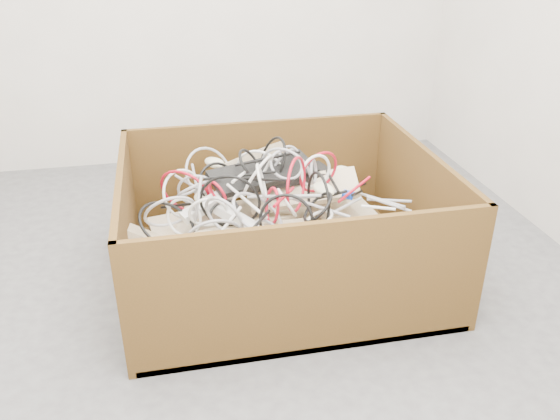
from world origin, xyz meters
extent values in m
plane|color=#49494B|center=(0.00, 0.00, 0.00)|extent=(3.00, 3.00, 0.00)
cube|color=#BDB7AF|center=(0.00, -1.50, 1.25)|extent=(3.00, 0.04, 2.50)
cube|color=#422D10|center=(0.16, 0.06, 0.01)|extent=(1.26, 1.05, 0.03)
cube|color=#422D10|center=(0.16, 0.57, 0.26)|extent=(1.26, 0.02, 0.52)
cube|color=#422D10|center=(0.16, -0.46, 0.26)|extent=(1.26, 0.03, 0.52)
cube|color=#422D10|center=(0.78, 0.06, 0.26)|extent=(0.02, 1.00, 0.52)
cube|color=#422D10|center=(-0.46, 0.06, 0.26)|extent=(0.03, 1.00, 0.52)
cube|color=#C1AE90|center=(0.16, 0.08, 0.08)|extent=(1.11, 0.96, 0.20)
cube|color=#C1AE90|center=(0.05, 0.00, 0.17)|extent=(0.79, 0.71, 0.22)
cube|color=#C6B38C|center=(-0.15, 0.14, 0.21)|extent=(0.49, 0.32, 0.09)
cube|color=#C6B38C|center=(0.48, 0.06, 0.18)|extent=(0.34, 0.48, 0.18)
cube|color=#C6B38C|center=(0.24, -0.20, 0.22)|extent=(0.23, 0.48, 0.14)
cube|color=#C6B38C|center=(-0.27, -0.07, 0.25)|extent=(0.46, 0.34, 0.23)
cube|color=#C6B38C|center=(0.43, -0.18, 0.27)|extent=(0.39, 0.45, 0.21)
cube|color=#C6B38C|center=(0.14, 0.46, 0.33)|extent=(0.44, 0.32, 0.18)
cube|color=#C6B38C|center=(0.02, 0.03, 0.27)|extent=(0.44, 0.43, 0.18)
cube|color=#C6B38C|center=(0.28, 0.16, 0.34)|extent=(0.47, 0.23, 0.15)
cube|color=black|center=(0.19, 0.24, 0.37)|extent=(0.49, 0.25, 0.04)
cube|color=black|center=(0.11, 0.21, 0.42)|extent=(0.49, 0.31, 0.07)
ellipsoid|color=beige|center=(-0.14, 0.21, 0.34)|extent=(0.12, 0.13, 0.04)
ellipsoid|color=beige|center=(0.50, 0.28, 0.36)|extent=(0.09, 0.13, 0.04)
ellipsoid|color=beige|center=(-0.11, -0.17, 0.30)|extent=(0.12, 0.08, 0.04)
ellipsoid|color=beige|center=(0.30, -0.07, 0.45)|extent=(0.10, 0.13, 0.04)
ellipsoid|color=beige|center=(-0.07, 0.39, 0.41)|extent=(0.12, 0.13, 0.04)
cube|color=silver|center=(-0.12, 0.09, 0.36)|extent=(0.27, 0.16, 0.11)
cube|color=silver|center=(-0.02, -0.06, 0.34)|extent=(0.20, 0.22, 0.08)
cube|color=blue|center=(0.44, 0.04, 0.36)|extent=(0.06, 0.06, 0.03)
torus|color=silver|center=(0.07, 0.11, 0.45)|extent=(0.19, 0.21, 0.25)
torus|color=#A80C1C|center=(0.20, -0.05, 0.47)|extent=(0.16, 0.27, 0.30)
torus|color=#939398|center=(0.06, -0.21, 0.37)|extent=(0.12, 0.14, 0.10)
torus|color=#939398|center=(0.03, -0.13, 0.40)|extent=(0.25, 0.30, 0.19)
torus|color=#939398|center=(0.30, 0.09, 0.46)|extent=(0.07, 0.11, 0.13)
torus|color=silver|center=(0.26, -0.16, 0.38)|extent=(0.14, 0.15, 0.06)
torus|color=#939398|center=(0.22, 0.30, 0.41)|extent=(0.18, 0.16, 0.21)
torus|color=black|center=(-0.08, 0.22, 0.38)|extent=(0.25, 0.13, 0.24)
torus|color=silver|center=(-0.24, 0.04, 0.33)|extent=(0.20, 0.13, 0.22)
torus|color=#939398|center=(-0.19, 0.16, 0.39)|extent=(0.17, 0.13, 0.14)
torus|color=#A80C1C|center=(0.09, -0.11, 0.42)|extent=(0.05, 0.21, 0.20)
torus|color=black|center=(-0.06, -0.02, 0.41)|extent=(0.32, 0.11, 0.33)
torus|color=#939398|center=(-0.16, 0.20, 0.36)|extent=(0.21, 0.10, 0.19)
torus|color=black|center=(0.28, -0.08, 0.41)|extent=(0.04, 0.32, 0.32)
torus|color=silver|center=(0.15, -0.09, 0.42)|extent=(0.08, 0.15, 0.14)
torus|color=black|center=(0.17, 0.30, 0.43)|extent=(0.11, 0.28, 0.27)
torus|color=#939398|center=(-0.11, 0.32, 0.38)|extent=(0.30, 0.21, 0.29)
torus|color=black|center=(0.12, -0.19, 0.39)|extent=(0.24, 0.14, 0.23)
torus|color=#939398|center=(-0.13, -0.15, 0.32)|extent=(0.32, 0.13, 0.30)
torus|color=#939398|center=(0.21, 0.20, 0.41)|extent=(0.21, 0.22, 0.27)
torus|color=#939398|center=(-0.10, -0.15, 0.41)|extent=(0.16, 0.19, 0.24)
torus|color=#939398|center=(0.20, 0.15, 0.47)|extent=(0.18, 0.16, 0.12)
torus|color=black|center=(-0.30, -0.03, 0.34)|extent=(0.28, 0.28, 0.17)
torus|color=black|center=(0.25, -0.16, 0.42)|extent=(0.15, 0.21, 0.16)
torus|color=#939398|center=(-0.17, 0.08, 0.38)|extent=(0.07, 0.28, 0.28)
torus|color=silver|center=(0.30, 0.06, 0.47)|extent=(0.20, 0.08, 0.20)
torus|color=#939398|center=(0.25, 0.32, 0.43)|extent=(0.14, 0.09, 0.15)
torus|color=silver|center=(-0.22, 0.22, 0.34)|extent=(0.20, 0.22, 0.26)
torus|color=#939398|center=(-0.29, 0.02, 0.37)|extent=(0.26, 0.17, 0.21)
torus|color=#A80C1C|center=(-0.09, 0.16, 0.37)|extent=(0.10, 0.12, 0.12)
torus|color=silver|center=(-0.14, -0.02, 0.37)|extent=(0.17, 0.07, 0.16)
torus|color=black|center=(0.05, 0.16, 0.48)|extent=(0.13, 0.19, 0.16)
torus|color=silver|center=(0.07, 0.00, 0.47)|extent=(0.07, 0.19, 0.19)
torus|color=silver|center=(0.12, 0.31, 0.38)|extent=(0.28, 0.14, 0.30)
torus|color=#A80C1C|center=(-0.10, 0.05, 0.41)|extent=(0.09, 0.14, 0.16)
torus|color=black|center=(-0.08, -0.04, 0.38)|extent=(0.17, 0.17, 0.07)
torus|color=#A80C1C|center=(0.33, 0.11, 0.44)|extent=(0.22, 0.11, 0.22)
torus|color=#A80C1C|center=(-0.22, 0.21, 0.36)|extent=(0.29, 0.18, 0.32)
cylinder|color=#939398|center=(0.56, 0.06, 0.32)|extent=(0.18, 0.25, 0.03)
cylinder|color=#939398|center=(0.41, -0.02, 0.34)|extent=(0.14, 0.06, 0.05)
cylinder|color=silver|center=(0.00, -0.04, 0.42)|extent=(0.13, 0.26, 0.05)
cylinder|color=black|center=(0.38, 0.07, 0.41)|extent=(0.02, 0.20, 0.02)
cylinder|color=silver|center=(-0.07, -0.12, 0.38)|extent=(0.10, 0.14, 0.04)
cylinder|color=black|center=(0.02, -0.21, 0.41)|extent=(0.12, 0.17, 0.02)
cylinder|color=black|center=(0.14, 0.22, 0.47)|extent=(0.29, 0.07, 0.03)
cylinder|color=#A80C1C|center=(0.46, 0.03, 0.39)|extent=(0.17, 0.12, 0.06)
cylinder|color=#A80C1C|center=(0.56, -0.26, 0.37)|extent=(0.26, 0.15, 0.05)
cylinder|color=#939398|center=(0.42, -0.26, 0.31)|extent=(0.28, 0.03, 0.02)
cylinder|color=#939398|center=(0.18, -0.09, 0.43)|extent=(0.21, 0.12, 0.07)
cylinder|color=#A80C1C|center=(0.13, -0.13, 0.46)|extent=(0.11, 0.15, 0.02)
cylinder|color=#939398|center=(-0.19, 0.25, 0.37)|extent=(0.13, 0.15, 0.04)
cylinder|color=black|center=(0.35, -0.01, 0.39)|extent=(0.13, 0.03, 0.02)
cylinder|color=black|center=(0.09, 0.03, 0.46)|extent=(0.18, 0.23, 0.09)
cylinder|color=black|center=(0.00, 0.11, 0.46)|extent=(0.28, 0.10, 0.06)
cylinder|color=#939398|center=(-0.17, 0.32, 0.34)|extent=(0.02, 0.28, 0.08)
cylinder|color=#939398|center=(0.59, -0.02, 0.33)|extent=(0.17, 0.11, 0.05)
cylinder|color=#939398|center=(0.14, -0.08, 0.44)|extent=(0.27, 0.11, 0.04)
cylinder|color=#939398|center=(0.25, -0.12, 0.41)|extent=(0.24, 0.16, 0.06)
cylinder|color=black|center=(0.52, 0.20, 0.31)|extent=(0.13, 0.07, 0.02)
cylinder|color=silver|center=(0.53, -0.07, 0.35)|extent=(0.13, 0.08, 0.02)
cylinder|color=silver|center=(-0.01, 0.06, 0.47)|extent=(0.09, 0.15, 0.04)
cylinder|color=#939398|center=(0.62, 0.03, 0.32)|extent=(0.18, 0.06, 0.02)
cylinder|color=black|center=(0.47, 0.02, 0.37)|extent=(0.10, 0.14, 0.06)
cylinder|color=black|center=(-0.25, 0.16, 0.32)|extent=(0.16, 0.14, 0.08)
cylinder|color=silver|center=(0.21, -0.34, 0.32)|extent=(0.05, 0.12, 0.04)
cylinder|color=black|center=(0.57, -0.17, 0.34)|extent=(0.29, 0.07, 0.02)
camera|label=1|loc=(-0.27, -1.99, 1.38)|focal=36.80mm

